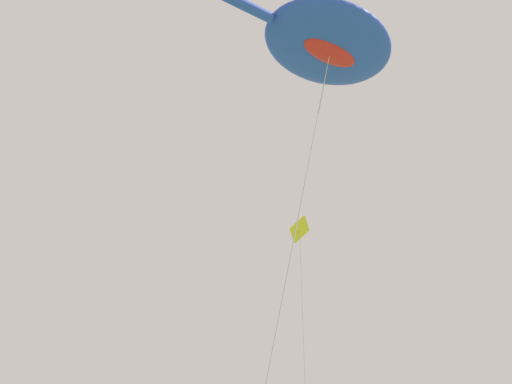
{
  "coord_description": "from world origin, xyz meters",
  "views": [
    {
      "loc": [
        -9.88,
        1.86,
        1.76
      ],
      "look_at": [
        1.75,
        7.32,
        10.5
      ],
      "focal_mm": 44.33,
      "sensor_mm": 36.0,
      "label": 1
    }
  ],
  "objects": [
    {
      "name": "big_show_kite",
      "position": [
        1.75,
        5.23,
        14.83
      ],
      "size": [
        7.13,
        5.42,
        15.25
      ],
      "rotation": [
        0.0,
        0.0,
        -0.58
      ],
      "color": "blue",
      "rests_on": "ground"
    },
    {
      "name": "small_kite_stunt_black",
      "position": [
        8.14,
        8.63,
        12.17
      ],
      "size": [
        4.28,
        1.89,
        13.41
      ],
      "rotation": [
        0.0,
        0.0,
        2.0
      ],
      "color": "yellow",
      "rests_on": "ground"
    }
  ]
}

